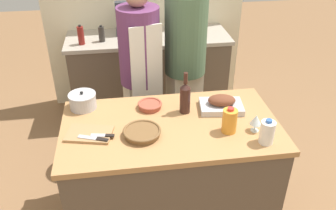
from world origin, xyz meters
TOP-DOWN VIEW (x-y plane):
  - kitchen_island at (0.00, 0.00)m, footprint 1.50×0.83m
  - back_counter at (0.00, 1.61)m, footprint 1.74×0.60m
  - roasting_pan at (0.40, 0.14)m, footprint 0.33×0.25m
  - wicker_basket at (-0.21, -0.10)m, footprint 0.25×0.25m
  - cutting_board at (-0.55, -0.05)m, footprint 0.33×0.26m
  - stock_pot at (-0.61, 0.31)m, footprint 0.20×0.20m
  - mixing_bowl at (-0.12, 0.23)m, footprint 0.18×0.18m
  - juice_jug at (0.37, -0.14)m, footprint 0.10×0.10m
  - milk_jug at (0.57, -0.29)m, footprint 0.09×0.09m
  - wine_bottle_green at (0.13, 0.14)m, footprint 0.08×0.08m
  - wine_glass_left at (0.55, -0.16)m, footprint 0.08×0.08m
  - knife_chef at (-0.52, -0.12)m, footprint 0.20×0.10m
  - knife_paring at (-0.46, -0.10)m, footprint 0.16×0.06m
  - stand_mixer at (-0.24, 1.71)m, footprint 0.18×0.14m
  - condiment_bottle_tall at (-0.48, 1.53)m, footprint 0.06×0.06m
  - condiment_bottle_short at (0.48, 1.51)m, footprint 0.07×0.07m
  - condiment_bottle_extra at (-0.69, 1.48)m, footprint 0.06×0.06m
  - person_cook_aproned at (-0.14, 0.82)m, footprint 0.36×0.38m
  - person_cook_guest at (0.27, 0.89)m, footprint 0.37×0.37m

SIDE VIEW (x-z plane):
  - kitchen_island at x=0.00m, z-range 0.00..0.88m
  - back_counter at x=0.00m, z-range 0.00..0.93m
  - cutting_board at x=-0.55m, z-range 0.88..0.90m
  - knife_chef at x=-0.52m, z-range 0.90..0.91m
  - knife_paring at x=-0.46m, z-range 0.90..0.91m
  - mixing_bowl at x=-0.12m, z-range 0.88..0.93m
  - wicker_basket at x=-0.21m, z-range 0.89..0.93m
  - person_cook_aproned at x=-0.14m, z-range 0.09..1.75m
  - roasting_pan at x=0.40m, z-range 0.87..0.98m
  - stock_pot at x=-0.61m, z-range 0.87..1.01m
  - milk_jug at x=0.57m, z-range 0.88..1.05m
  - person_cook_guest at x=0.27m, z-range 0.09..1.83m
  - juice_jug at x=0.37m, z-range 0.88..1.06m
  - wine_glass_left at x=0.55m, z-range 0.91..1.03m
  - condiment_bottle_short at x=0.48m, z-range 0.92..1.07m
  - condiment_bottle_tall at x=-0.48m, z-range 0.92..1.09m
  - wine_bottle_green at x=0.13m, z-range 0.85..1.17m
  - condiment_bottle_extra at x=-0.69m, z-range 0.92..1.12m
  - stand_mixer at x=-0.24m, z-range 0.90..1.25m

